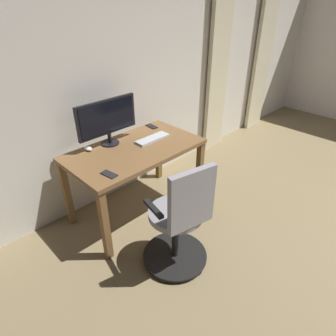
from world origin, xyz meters
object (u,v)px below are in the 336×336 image
at_px(computer_monitor, 107,119).
at_px(cell_phone_by_monitor, 109,174).
at_px(office_chair, 180,222).
at_px(cell_phone_face_up, 152,126).
at_px(desk, 135,157).
at_px(computer_keyboard, 153,139).
at_px(computer_mouse, 88,148).

xyz_separation_m(computer_monitor, cell_phone_by_monitor, (0.34, 0.47, -0.25)).
height_order(office_chair, cell_phone_face_up, office_chair).
xyz_separation_m(desk, computer_keyboard, (-0.24, -0.01, 0.11)).
distance_m(desk, cell_phone_by_monitor, 0.51).
bearing_deg(desk, office_chair, 74.66).
height_order(office_chair, computer_mouse, office_chair).
relative_size(office_chair, cell_phone_face_up, 7.05).
height_order(computer_keyboard, computer_mouse, computer_mouse).
height_order(office_chair, computer_keyboard, office_chair).
xyz_separation_m(computer_keyboard, computer_mouse, (0.58, -0.26, 0.01)).
xyz_separation_m(desk, cell_phone_face_up, (-0.46, -0.27, 0.10)).
xyz_separation_m(office_chair, computer_monitor, (-0.11, -1.06, 0.54)).
relative_size(computer_mouse, cell_phone_face_up, 0.69).
height_order(desk, computer_monitor, computer_monitor).
height_order(desk, computer_mouse, computer_mouse).
relative_size(desk, cell_phone_face_up, 9.02).
relative_size(cell_phone_by_monitor, cell_phone_face_up, 1.00).
relative_size(desk, office_chair, 1.28).
bearing_deg(computer_keyboard, computer_mouse, -23.99).
distance_m(desk, computer_mouse, 0.45).
xyz_separation_m(office_chair, cell_phone_by_monitor, (0.23, -0.59, 0.28)).
bearing_deg(computer_monitor, office_chair, 83.87).
relative_size(desk, computer_mouse, 12.98).
bearing_deg(cell_phone_face_up, computer_mouse, 4.26).
bearing_deg(computer_keyboard, cell_phone_face_up, -130.67).
height_order(desk, office_chair, office_chair).
xyz_separation_m(cell_phone_by_monitor, cell_phone_face_up, (-0.91, -0.50, 0.00)).
distance_m(office_chair, computer_mouse, 1.14).
xyz_separation_m(desk, computer_monitor, (0.11, -0.25, 0.36)).
bearing_deg(computer_mouse, cell_phone_face_up, 179.61).
xyz_separation_m(computer_keyboard, cell_phone_by_monitor, (0.70, 0.24, -0.01)).
bearing_deg(computer_monitor, cell_phone_by_monitor, 54.32).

